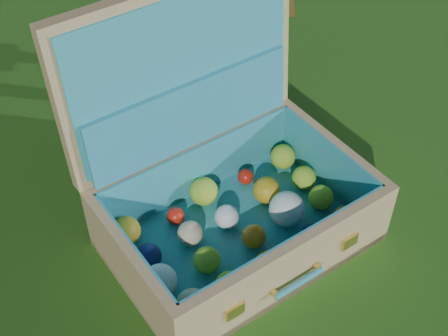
{
  "coord_description": "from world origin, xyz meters",
  "views": [
    {
      "loc": [
        -0.64,
        -0.75,
        1.25
      ],
      "look_at": [
        -0.14,
        0.22,
        0.19
      ],
      "focal_mm": 50.0,
      "sensor_mm": 36.0,
      "label": 1
    }
  ],
  "objects": [
    {
      "name": "ground",
      "position": [
        0.0,
        0.0,
        0.0
      ],
      "size": [
        60.0,
        60.0,
        0.0
      ],
      "primitive_type": "plane",
      "color": "#215114",
      "rests_on": "ground"
    },
    {
      "name": "suitcase",
      "position": [
        -0.15,
        0.22,
        0.17
      ],
      "size": [
        0.69,
        0.58,
        0.61
      ],
      "rotation": [
        0.0,
        0.0,
        0.14
      ],
      "color": "tan",
      "rests_on": "ground"
    }
  ]
}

